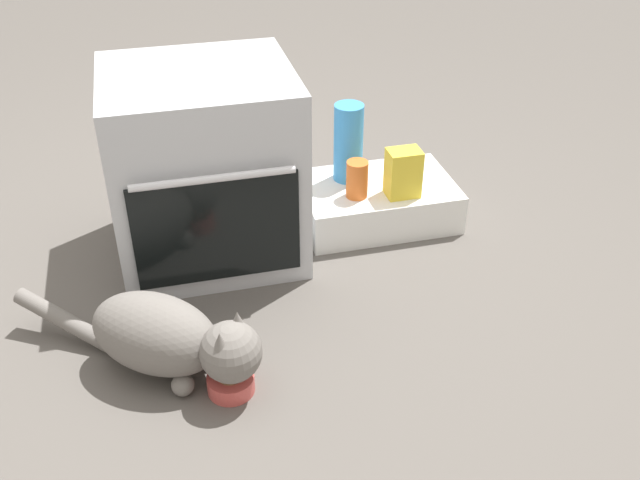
% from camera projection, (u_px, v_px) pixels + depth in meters
% --- Properties ---
extents(ground, '(8.00, 8.00, 0.00)m').
position_uv_depth(ground, '(222.00, 305.00, 2.37)').
color(ground, '#56514C').
extents(oven, '(0.62, 0.62, 0.67)m').
position_uv_depth(oven, '(205.00, 167.00, 2.47)').
color(oven, '#B7BABF').
rests_on(oven, ground).
extents(pantry_cabinet, '(0.58, 0.38, 0.15)m').
position_uv_depth(pantry_cabinet, '(376.00, 201.00, 2.77)').
color(pantry_cabinet, white).
rests_on(pantry_cabinet, ground).
extents(food_bowl, '(0.13, 0.13, 0.08)m').
position_uv_depth(food_bowl, '(231.00, 382.00, 2.03)').
color(food_bowl, '#C64C47').
rests_on(food_bowl, ground).
extents(cat, '(0.70, 0.56, 0.25)m').
position_uv_depth(cat, '(168.00, 337.00, 2.04)').
color(cat, slate).
rests_on(cat, ground).
extents(snack_bag, '(0.12, 0.09, 0.18)m').
position_uv_depth(snack_bag, '(403.00, 173.00, 2.61)').
color(snack_bag, yellow).
rests_on(snack_bag, pantry_cabinet).
extents(water_bottle, '(0.11, 0.11, 0.30)m').
position_uv_depth(water_bottle, '(348.00, 143.00, 2.68)').
color(water_bottle, '#388CD1').
rests_on(water_bottle, pantry_cabinet).
extents(sauce_jar, '(0.08, 0.08, 0.14)m').
position_uv_depth(sauce_jar, '(357.00, 179.00, 2.61)').
color(sauce_jar, '#D16023').
rests_on(sauce_jar, pantry_cabinet).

